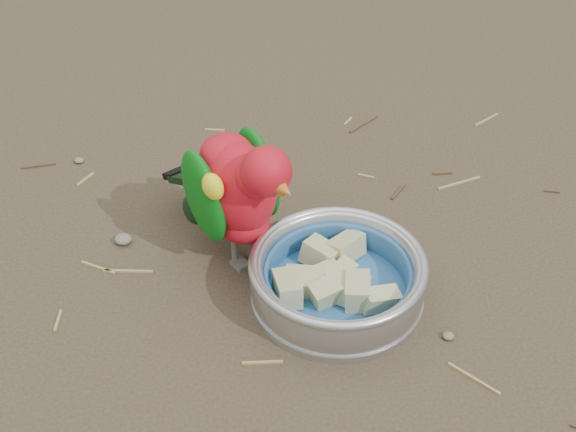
# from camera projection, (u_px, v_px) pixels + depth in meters

# --- Properties ---
(ground) EXTENTS (60.00, 60.00, 0.00)m
(ground) POSITION_uv_depth(u_px,v_px,m) (285.00, 280.00, 0.99)
(ground) COLOR #433627
(food_bowl) EXTENTS (0.21, 0.21, 0.02)m
(food_bowl) POSITION_uv_depth(u_px,v_px,m) (337.00, 294.00, 0.96)
(food_bowl) COLOR #B2B2BA
(food_bowl) RESTS_ON ground
(bowl_wall) EXTENTS (0.21, 0.21, 0.04)m
(bowl_wall) POSITION_uv_depth(u_px,v_px,m) (338.00, 275.00, 0.94)
(bowl_wall) COLOR #B2B2BA
(bowl_wall) RESTS_ON food_bowl
(fruit_wedges) EXTENTS (0.12, 0.12, 0.03)m
(fruit_wedges) POSITION_uv_depth(u_px,v_px,m) (338.00, 280.00, 0.94)
(fruit_wedges) COLOR #C0BA81
(fruit_wedges) RESTS_ON food_bowl
(lory_parrot) EXTENTS (0.23, 0.25, 0.19)m
(lory_parrot) POSITION_uv_depth(u_px,v_px,m) (239.00, 198.00, 0.97)
(lory_parrot) COLOR red
(lory_parrot) RESTS_ON ground
(ground_debris) EXTENTS (0.90, 0.80, 0.01)m
(ground_debris) POSITION_uv_depth(u_px,v_px,m) (275.00, 232.00, 1.06)
(ground_debris) COLOR #9E894F
(ground_debris) RESTS_ON ground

